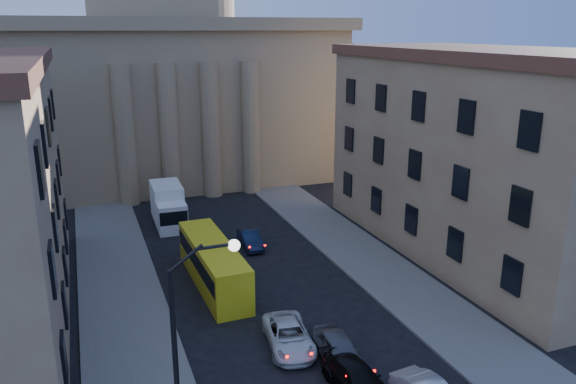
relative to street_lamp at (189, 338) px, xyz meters
name	(u,v)px	position (x,y,z in m)	size (l,w,h in m)	color
sidewalk_left	(129,337)	(-1.53, 10.00, -5.21)	(5.00, 60.00, 0.15)	#625F59
sidewalk_right	(403,287)	(15.47, 10.00, -5.21)	(5.00, 60.00, 0.15)	#625F59
church	(166,66)	(6.97, 47.47, 6.59)	(68.02, 28.76, 36.60)	#927959
building_right	(482,152)	(23.97, 14.00, 2.14)	(11.60, 26.60, 14.70)	tan
street_lamp	(189,338)	(0.00, 0.00, 0.00)	(2.62, 0.44, 8.83)	black
car_left_mid	(289,336)	(6.17, 6.16, -4.63)	(2.17, 4.70, 1.31)	silver
car_right_mid	(358,380)	(7.77, 1.53, -4.63)	(1.83, 4.51, 1.31)	black
car_right_far	(339,350)	(7.99, 3.92, -4.56)	(1.71, 4.25, 1.45)	#535459
car_right_distant	(250,239)	(8.38, 20.27, -4.66)	(1.33, 3.81, 1.26)	#0E1933
city_bus	(213,263)	(4.26, 14.85, -3.77)	(2.57, 10.07, 2.82)	yellow
box_truck	(168,206)	(3.47, 27.66, -3.72)	(2.51, 6.09, 3.31)	white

